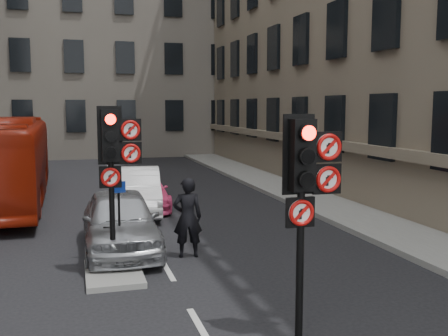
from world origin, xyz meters
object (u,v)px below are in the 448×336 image
motorcycle (112,241)px  car_pink (144,192)px  info_sign (119,210)px  motorcyclist (188,217)px  bus_red (4,161)px  car_white (136,191)px  car_silver (120,221)px  signal_far (115,153)px  signal_near (307,179)px

motorcycle → car_pink: bearing=70.7°
info_sign → car_pink: bearing=62.3°
info_sign → motorcyclist: bearing=-6.7°
car_pink → bus_red: (-4.93, 2.18, 1.06)m
motorcycle → car_white: bearing=72.6°
motorcycle → motorcyclist: size_ratio=0.84×
car_silver → motorcyclist: motorcyclist is taller
bus_red → motorcyclist: bearing=-60.4°
signal_far → info_sign: size_ratio=1.92×
info_sign → bus_red: bearing=95.5°
signal_near → car_pink: size_ratio=0.89×
car_pink → bus_red: size_ratio=0.34×
car_pink → car_white: bearing=-114.1°
car_white → signal_far: bearing=-93.8°
car_white → motorcyclist: (0.61, -5.77, 0.21)m
signal_near → signal_far: 4.77m
car_silver → car_pink: 5.70m
signal_far → info_sign: signal_far is taller
bus_red → info_sign: 9.65m
motorcyclist → info_sign: bearing=13.8°
signal_near → motorcycle: bearing=117.4°
signal_far → car_pink: 7.99m
signal_far → car_pink: (1.55, 7.55, -2.12)m
signal_far → bus_red: signal_far is taller
car_white → car_pink: (0.38, 0.77, -0.19)m
motorcycle → info_sign: (0.17, -0.36, 0.82)m
motorcyclist → bus_red: bearing=-54.7°
signal_far → car_white: 7.15m
signal_near → bus_red: (-5.98, 13.73, -0.94)m
bus_red → info_sign: (3.50, -8.99, -0.32)m
car_pink → info_sign: bearing=-99.6°
car_pink → bus_red: bearing=158.5°
motorcycle → bus_red: bearing=105.8°
signal_near → car_silver: bearing=111.5°
signal_far → car_white: (1.17, 6.78, -1.93)m
motorcyclist → signal_far: bearing=34.2°
car_pink → signal_near: bearing=-82.5°
car_white → motorcycle: 5.82m
car_pink → info_sign: info_sign is taller
car_white → motorcycle: bearing=-96.1°
signal_far → bus_red: size_ratio=0.30×
car_silver → bus_red: bearing=115.7°
signal_far → motorcyclist: signal_far is taller
signal_near → motorcyclist: size_ratio=1.81×
signal_near → motorcyclist: 5.32m
car_silver → motorcyclist: size_ratio=2.33×
car_silver → motorcyclist: 1.85m
car_silver → info_sign: (-0.11, -1.27, 0.54)m
car_white → bus_red: 5.49m
signal_near → signal_far: size_ratio=1.00×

